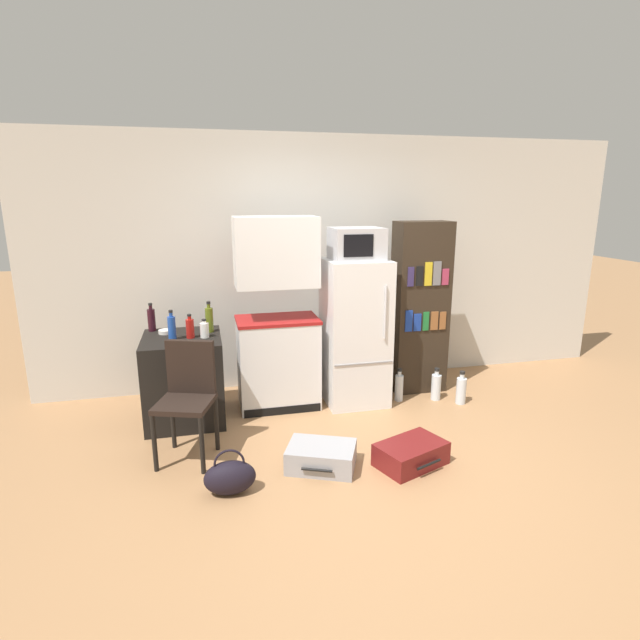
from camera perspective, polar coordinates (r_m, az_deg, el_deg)
The scene contains 20 objects.
ground_plane at distance 4.00m, azimuth 7.31°, elevation -16.40°, with size 24.00×24.00×0.00m, color #A3754C.
wall_back at distance 5.46m, azimuth 2.30°, elevation 6.66°, with size 6.40×0.10×2.63m.
side_table at distance 4.74m, azimuth -15.26°, elevation -6.47°, with size 0.69×0.71×0.79m.
kitchen_hutch at distance 4.76m, azimuth -4.91°, elevation -0.18°, with size 0.78×0.49×1.83m.
refrigerator at distance 4.91m, azimuth 4.00°, elevation -1.37°, with size 0.59×0.61×1.43m.
microwave at distance 4.75m, azimuth 4.18°, elevation 8.71°, with size 0.48×0.41×0.30m.
bookshelf at distance 5.26m, azimuth 11.34°, elevation 1.35°, with size 0.55×0.32×1.77m.
bottle_olive_oil at distance 4.70m, azimuth -12.54°, elevation 0.10°, with size 0.07×0.07×0.29m.
bottle_ketchup_red at distance 4.55m, azimuth -14.63°, elevation -0.89°, with size 0.07×0.07×0.22m.
bottle_blue_soda at distance 4.53m, azimuth -16.58°, elevation -0.81°, with size 0.07×0.07×0.27m.
bottle_wine_dark at distance 4.89m, azimuth -18.70°, elevation 0.08°, with size 0.07×0.07×0.26m.
bottle_milk_white at distance 4.54m, azimuth -13.07°, elevation -1.09°, with size 0.08×0.08×0.17m.
bowl at distance 4.78m, azimuth -17.25°, elevation -1.28°, with size 0.12×0.12×0.03m.
chair at distance 4.04m, azimuth -14.86°, elevation -7.69°, with size 0.51×0.51×0.92m.
suitcase_large_flat at distance 4.02m, azimuth 10.37°, elevation -14.84°, with size 0.61×0.50×0.18m.
suitcase_small_flat at distance 3.93m, azimuth 0.15°, elevation -15.35°, with size 0.60×0.52×0.18m.
handbag at distance 3.67m, azimuth -10.26°, elevation -17.25°, with size 0.36×0.20×0.33m.
water_bottle_front at distance 5.13m, azimuth 9.02°, elevation -7.58°, with size 0.08×0.08×0.34m.
water_bottle_middle at distance 5.23m, azimuth 13.12°, elevation -7.39°, with size 0.10×0.10×0.33m.
water_bottle_back at distance 5.19m, azimuth 15.83°, elevation -7.69°, with size 0.10×0.10×0.34m.
Camera 1 is at (-1.27, -3.21, 2.02)m, focal length 28.00 mm.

